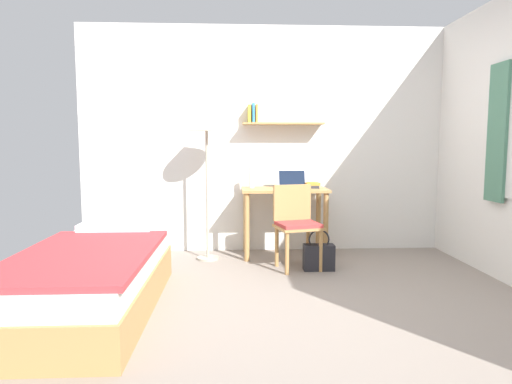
% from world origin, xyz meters
% --- Properties ---
extents(ground_plane, '(5.28, 5.28, 0.00)m').
position_xyz_m(ground_plane, '(0.00, 0.00, 0.00)').
color(ground_plane, gray).
extents(wall_back, '(4.40, 0.27, 2.60)m').
position_xyz_m(wall_back, '(-0.00, 2.02, 1.30)').
color(wall_back, white).
rests_on(wall_back, ground_plane).
extents(bed, '(0.93, 1.92, 0.54)m').
position_xyz_m(bed, '(-1.50, 0.11, 0.24)').
color(bed, '#B2844C').
rests_on(bed, ground_plane).
extents(desk, '(0.95, 0.52, 0.76)m').
position_xyz_m(desk, '(0.12, 1.70, 0.60)').
color(desk, '#B2844C').
rests_on(desk, ground_plane).
extents(desk_chair, '(0.50, 0.47, 0.84)m').
position_xyz_m(desk_chair, '(0.19, 1.21, 0.47)').
color(desk_chair, '#B2844C').
rests_on(desk_chair, ground_plane).
extents(standing_lamp, '(0.42, 0.42, 1.61)m').
position_xyz_m(standing_lamp, '(-0.72, 1.59, 1.43)').
color(standing_lamp, '#B2A893').
rests_on(standing_lamp, ground_plane).
extents(laptop, '(0.33, 0.22, 0.21)m').
position_xyz_m(laptop, '(0.21, 1.72, 0.82)').
color(laptop, '#B7BABF').
rests_on(laptop, desk).
extents(water_bottle, '(0.06, 0.06, 0.23)m').
position_xyz_m(water_bottle, '(-0.24, 1.76, 0.88)').
color(water_bottle, silver).
rests_on(water_bottle, desk).
extents(book_stack, '(0.21, 0.25, 0.06)m').
position_xyz_m(book_stack, '(0.43, 1.76, 0.79)').
color(book_stack, '#333338').
rests_on(book_stack, desk).
extents(handbag, '(0.30, 0.13, 0.41)m').
position_xyz_m(handbag, '(0.40, 1.11, 0.14)').
color(handbag, '#232328').
rests_on(handbag, ground_plane).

